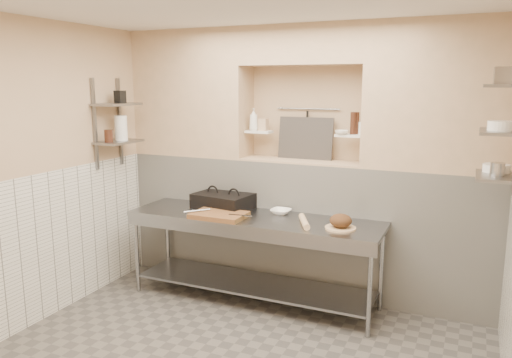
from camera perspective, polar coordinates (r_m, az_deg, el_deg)
The scene contains 42 objects.
wall_left at distance 4.99m, azimuth -24.78°, elevation 0.44°, with size 0.10×3.90×2.80m, color tan.
wall_back at distance 5.55m, azimuth 6.12°, elevation 2.34°, with size 4.00×0.10×2.80m, color tan.
backwall_lower at distance 5.47m, azimuth 5.16°, elevation -5.29°, with size 4.00×0.40×1.40m, color silver.
alcove_sill at distance 5.31m, azimuth 5.29°, elevation 2.08°, with size 1.30×0.40×0.02m, color tan.
backwall_pillar_left at distance 5.81m, azimuth -7.24°, elevation 9.63°, with size 1.35×0.40×1.40m, color tan.
backwall_pillar_right at distance 4.99m, azimuth 20.17°, elevation 8.87°, with size 1.35×0.40×1.40m, color tan.
backwall_header at distance 5.27m, azimuth 5.52°, elevation 14.98°, with size 1.30×0.40×0.40m, color tan.
wainscot_left at distance 5.11m, azimuth -23.71°, elevation -7.35°, with size 0.02×3.90×1.40m, color silver.
alcove_shelf_left at distance 5.46m, azimuth 0.34°, elevation 5.43°, with size 0.28×0.16×0.03m, color white.
alcove_shelf_right at distance 5.14m, azimuth 10.65°, elevation 4.91°, with size 0.28×0.16×0.03m, color white.
utensil_rail at distance 5.42m, azimuth 5.97°, elevation 7.98°, with size 0.02×0.02×0.70m, color gray.
hanging_steel at distance 5.41m, azimuth 5.87°, elevation 6.18°, with size 0.02×0.02×0.30m, color black.
splash_panel at distance 5.38m, azimuth 5.68°, elevation 4.65°, with size 0.60×0.02×0.45m, color #383330.
shelf_rail_left_a at distance 5.79m, azimuth -15.30°, elevation 6.35°, with size 0.03×0.03×0.95m, color slate.
shelf_rail_left_b at distance 5.49m, azimuth -17.94°, elevation 5.98°, with size 0.03×0.03×0.95m, color slate.
wall_shelf_left_lower at distance 5.57m, azimuth -15.41°, elevation 4.11°, with size 0.30×0.50×0.03m, color slate.
wall_shelf_left_upper at distance 5.54m, azimuth -15.62°, elevation 8.22°, with size 0.30×0.50×0.03m, color slate.
wall_shelf_right_lower at distance 4.34m, azimuth 25.77°, elevation 0.27°, with size 0.30×0.50×0.03m, color slate.
wall_shelf_right_mid at distance 4.30m, azimuth 26.16°, elevation 4.86°, with size 0.30×0.50×0.03m, color slate.
wall_shelf_right_upper at distance 4.28m, azimuth 26.55°, elevation 9.51°, with size 0.30×0.50×0.03m, color slate.
prep_table at distance 5.09m, azimuth -0.35°, elevation -7.15°, with size 2.60×0.70×0.90m.
panini_press at distance 5.36m, azimuth -3.75°, elevation -2.50°, with size 0.64×0.51×0.16m.
cutting_board at distance 5.01m, azimuth -4.25°, elevation -4.13°, with size 0.53×0.37×0.05m, color brown.
knife_blade at distance 4.89m, azimuth -1.79°, elevation -4.17°, with size 0.24×0.03×0.01m, color gray.
tongs at distance 5.05m, azimuth -6.77°, elevation -3.64°, with size 0.03×0.03×0.28m, color gray.
mixing_bowl at distance 5.13m, azimuth 2.85°, elevation -3.73°, with size 0.20×0.20×0.05m, color white.
rolling_pin at distance 4.76m, azimuth 5.52°, elevation -4.87°, with size 0.06×0.06×0.40m, color #DABA84.
bread_board at distance 4.68m, azimuth 9.63°, elevation -5.54°, with size 0.29×0.29×0.02m, color #DABA84.
bread_loaf at distance 4.66m, azimuth 9.66°, elevation -4.71°, with size 0.21×0.21×0.12m, color #4C2D19.
bottle_soap at distance 5.43m, azimuth -0.27°, elevation 6.81°, with size 0.09×0.09×0.24m, color white.
jar_alcove at distance 5.45m, azimuth 0.86°, elevation 6.24°, with size 0.09×0.09×0.13m, color tan.
bowl_alcove at distance 5.11m, azimuth 9.77°, elevation 5.28°, with size 0.14×0.14×0.04m, color white.
condiment_a at distance 5.13m, azimuth 11.05°, elevation 6.28°, with size 0.06×0.06×0.22m, color #351A10.
condiment_b at distance 5.15m, azimuth 11.41°, elevation 6.28°, with size 0.06×0.06×0.22m, color #351A10.
condiment_c at distance 5.14m, azimuth 12.03°, elevation 5.70°, with size 0.07×0.07×0.13m, color white.
jug_left at distance 5.59m, azimuth -15.18°, elevation 5.65°, with size 0.13×0.13×0.27m, color white.
jar_left at distance 5.44m, azimuth -16.49°, elevation 4.75°, with size 0.09×0.09×0.13m, color #351A10.
box_left_upper at distance 5.58m, azimuth -15.28°, elevation 9.06°, with size 0.09×0.09×0.13m, color black.
bowl_right at distance 4.47m, azimuth 25.77°, elevation 1.12°, with size 0.21×0.21×0.06m, color white.
canister_right at distance 4.27m, azimuth 25.87°, elevation 0.98°, with size 0.11×0.11×0.11m, color gray.
bowl_right_mid at distance 4.27m, azimuth 26.22°, elevation 5.48°, with size 0.20×0.20×0.07m, color white.
basket_right at distance 4.25m, azimuth 26.66°, elevation 10.53°, with size 0.16×0.20×0.13m, color gray.
Camera 1 is at (1.67, -3.23, 2.22)m, focal length 35.00 mm.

